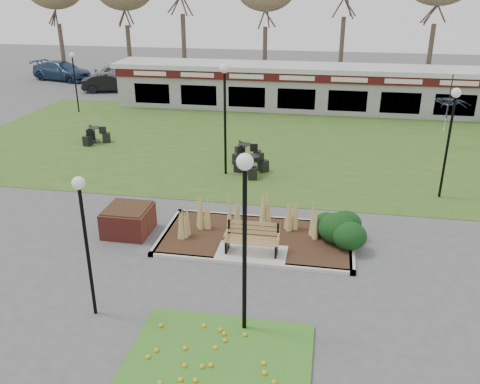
% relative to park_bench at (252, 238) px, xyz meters
% --- Properties ---
extents(ground, '(100.00, 100.00, 0.00)m').
position_rel_park_bench_xyz_m(ground, '(0.00, -0.25, -0.59)').
color(ground, '#515154').
rests_on(ground, ground).
extents(lawn, '(34.00, 16.00, 0.02)m').
position_rel_park_bench_xyz_m(lawn, '(0.00, 11.75, -0.58)').
color(lawn, '#365C1D').
rests_on(lawn, ground).
extents(flower_bed, '(4.20, 3.00, 0.16)m').
position_rel_park_bench_xyz_m(flower_bed, '(0.00, -4.85, -0.52)').
color(flower_bed, '#25691E').
rests_on(flower_bed, ground).
extents(planting_bed, '(6.75, 3.40, 1.27)m').
position_rel_park_bench_xyz_m(planting_bed, '(1.27, 1.10, -0.22)').
color(planting_bed, '#301E13').
rests_on(planting_bed, ground).
extents(park_bench, '(1.70, 0.66, 0.93)m').
position_rel_park_bench_xyz_m(park_bench, '(0.00, 0.00, 0.00)').
color(park_bench, '#A4834A').
rests_on(park_bench, ground).
extents(brick_planter, '(1.50, 1.50, 0.95)m').
position_rel_park_bench_xyz_m(brick_planter, '(-4.40, 0.75, -0.11)').
color(brick_planter, maroon).
rests_on(brick_planter, ground).
extents(food_pavilion, '(24.60, 3.40, 2.90)m').
position_rel_park_bench_xyz_m(food_pavilion, '(0.00, 19.71, 0.89)').
color(food_pavilion, gray).
rests_on(food_pavilion, ground).
extents(lamp_post_near_left, '(0.32, 0.32, 3.82)m').
position_rel_park_bench_xyz_m(lamp_post_near_left, '(-3.56, -3.75, 2.20)').
color(lamp_post_near_left, black).
rests_on(lamp_post_near_left, ground).
extents(lamp_post_near_right, '(0.38, 0.38, 4.62)m').
position_rel_park_bench_xyz_m(lamp_post_near_right, '(0.38, -3.75, 2.78)').
color(lamp_post_near_right, black).
rests_on(lamp_post_near_right, ground).
extents(lamp_post_mid_left, '(0.40, 0.40, 4.86)m').
position_rel_park_bench_xyz_m(lamp_post_mid_left, '(-2.27, 6.89, 2.95)').
color(lamp_post_mid_left, black).
rests_on(lamp_post_mid_left, ground).
extents(lamp_post_far_right, '(0.36, 0.36, 4.37)m').
position_rel_park_bench_xyz_m(lamp_post_far_right, '(6.67, 5.82, 2.60)').
color(lamp_post_far_right, black).
rests_on(lamp_post_far_right, ground).
extents(lamp_post_far_left, '(0.32, 0.32, 3.82)m').
position_rel_park_bench_xyz_m(lamp_post_far_left, '(-14.00, 16.35, 2.20)').
color(lamp_post_far_left, black).
rests_on(lamp_post_far_left, ground).
extents(bistro_set_a, '(1.51, 1.49, 0.83)m').
position_rel_park_bench_xyz_m(bistro_set_a, '(-10.04, 10.26, -0.29)').
color(bistro_set_a, black).
rests_on(bistro_set_a, ground).
extents(bistro_set_b, '(1.57, 1.53, 0.85)m').
position_rel_park_bench_xyz_m(bistro_set_b, '(-1.12, 7.06, -0.28)').
color(bistro_set_b, black).
rests_on(bistro_set_b, ground).
extents(bistro_set_c, '(1.39, 1.53, 0.82)m').
position_rel_park_bench_xyz_m(bistro_set_c, '(-1.72, 8.80, -0.30)').
color(bistro_set_c, black).
rests_on(bistro_set_c, ground).
extents(patio_umbrella, '(2.45, 2.48, 2.61)m').
position_rel_park_bench_xyz_m(patio_umbrella, '(8.00, 12.75, 1.07)').
color(patio_umbrella, black).
rests_on(patio_umbrella, ground).
extents(car_silver, '(4.80, 3.30, 1.52)m').
position_rel_park_bench_xyz_m(car_silver, '(-15.41, 26.75, 0.17)').
color(car_silver, '#A6A6AA').
rests_on(car_silver, ground).
extents(car_black, '(4.39, 2.54, 1.37)m').
position_rel_park_bench_xyz_m(car_black, '(-14.63, 22.95, 0.10)').
color(car_black, black).
rests_on(car_black, ground).
extents(car_blue, '(5.84, 3.55, 1.58)m').
position_rel_park_bench_xyz_m(car_blue, '(-20.60, 26.75, 0.20)').
color(car_blue, navy).
rests_on(car_blue, ground).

